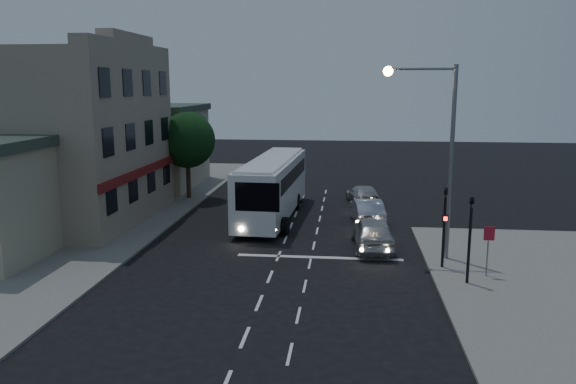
# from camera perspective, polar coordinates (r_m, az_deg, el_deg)

# --- Properties ---
(ground) EXTENTS (120.00, 120.00, 0.00)m
(ground) POSITION_cam_1_polar(r_m,az_deg,el_deg) (25.63, -1.53, -7.86)
(ground) COLOR black
(sidewalk_far) EXTENTS (12.00, 50.00, 0.12)m
(sidewalk_far) POSITION_cam_1_polar(r_m,az_deg,el_deg) (36.87, -20.25, -2.62)
(sidewalk_far) COLOR slate
(sidewalk_far) RESTS_ON ground
(road_markings) EXTENTS (8.00, 30.55, 0.01)m
(road_markings) POSITION_cam_1_polar(r_m,az_deg,el_deg) (28.64, 1.92, -5.82)
(road_markings) COLOR silver
(road_markings) RESTS_ON ground
(tour_bus) EXTENTS (3.13, 12.32, 3.75)m
(tour_bus) POSITION_cam_1_polar(r_m,az_deg,el_deg) (35.11, -1.55, 0.69)
(tour_bus) COLOR white
(tour_bus) RESTS_ON ground
(car_suv) EXTENTS (2.20, 4.94, 1.65)m
(car_suv) POSITION_cam_1_polar(r_m,az_deg,el_deg) (28.85, 8.59, -4.13)
(car_suv) COLOR #B4B4B4
(car_suv) RESTS_ON ground
(car_sedan_a) EXTENTS (2.14, 4.74, 1.51)m
(car_sedan_a) POSITION_cam_1_polar(r_m,az_deg,el_deg) (34.05, 8.01, -1.92)
(car_sedan_a) COLOR #ABABBA
(car_sedan_a) RESTS_ON ground
(car_sedan_b) EXTENTS (2.62, 4.84, 1.33)m
(car_sedan_b) POSITION_cam_1_polar(r_m,az_deg,el_deg) (39.40, 7.65, -0.30)
(car_sedan_b) COLOR #ACABAF
(car_sedan_b) RESTS_ON ground
(traffic_signal_main) EXTENTS (0.25, 0.35, 4.10)m
(traffic_signal_main) POSITION_cam_1_polar(r_m,az_deg,el_deg) (25.86, 15.63, -2.52)
(traffic_signal_main) COLOR black
(traffic_signal_main) RESTS_ON sidewalk_near
(traffic_signal_side) EXTENTS (0.18, 0.15, 4.10)m
(traffic_signal_side) POSITION_cam_1_polar(r_m,az_deg,el_deg) (24.11, 18.02, -3.62)
(traffic_signal_side) COLOR black
(traffic_signal_side) RESTS_ON sidewalk_near
(regulatory_sign) EXTENTS (0.45, 0.12, 2.20)m
(regulatory_sign) POSITION_cam_1_polar(r_m,az_deg,el_deg) (25.44, 19.69, -4.89)
(regulatory_sign) COLOR slate
(regulatory_sign) RESTS_ON sidewalk_near
(streetlight) EXTENTS (3.32, 0.44, 9.00)m
(streetlight) POSITION_cam_1_polar(r_m,az_deg,el_deg) (26.68, 14.96, 5.14)
(streetlight) COLOR slate
(streetlight) RESTS_ON sidewalk_near
(main_building) EXTENTS (10.12, 12.00, 11.00)m
(main_building) POSITION_cam_1_polar(r_m,az_deg,el_deg) (36.52, -22.12, 5.25)
(main_building) COLOR gray
(main_building) RESTS_ON sidewalk_far
(low_building_north) EXTENTS (9.40, 9.40, 6.50)m
(low_building_north) POSITION_cam_1_polar(r_m,az_deg,el_deg) (47.39, -14.66, 4.65)
(low_building_north) COLOR tan
(low_building_north) RESTS_ON sidewalk_far
(street_tree) EXTENTS (4.00, 4.00, 6.20)m
(street_tree) POSITION_cam_1_polar(r_m,az_deg,el_deg) (40.90, -10.22, 5.46)
(street_tree) COLOR black
(street_tree) RESTS_ON sidewalk_far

